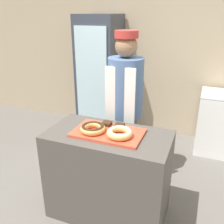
% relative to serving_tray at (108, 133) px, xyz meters
% --- Properties ---
extents(ground_plane, '(14.00, 14.00, 0.00)m').
position_rel_serving_tray_xyz_m(ground_plane, '(0.00, 0.00, -0.93)').
color(ground_plane, '#66605B').
extents(wall_back, '(8.00, 0.06, 2.70)m').
position_rel_serving_tray_xyz_m(wall_back, '(0.00, 2.13, 0.42)').
color(wall_back, tan).
rests_on(wall_back, ground_plane).
extents(display_counter, '(1.15, 0.61, 0.91)m').
position_rel_serving_tray_xyz_m(display_counter, '(0.00, 0.00, -0.47)').
color(display_counter, '#4C4742').
rests_on(display_counter, ground_plane).
extents(serving_tray, '(0.64, 0.38, 0.02)m').
position_rel_serving_tray_xyz_m(serving_tray, '(0.00, 0.00, 0.00)').
color(serving_tray, '#D84C33').
rests_on(serving_tray, display_counter).
extents(donut_chocolate_glaze, '(0.23, 0.23, 0.06)m').
position_rel_serving_tray_xyz_m(donut_chocolate_glaze, '(-0.13, -0.05, 0.05)').
color(donut_chocolate_glaze, tan).
rests_on(donut_chocolate_glaze, serving_tray).
extents(donut_light_glaze, '(0.23, 0.23, 0.06)m').
position_rel_serving_tray_xyz_m(donut_light_glaze, '(0.13, -0.05, 0.05)').
color(donut_light_glaze, tan).
rests_on(donut_light_glaze, serving_tray).
extents(brownie_back_left, '(0.09, 0.09, 0.03)m').
position_rel_serving_tray_xyz_m(brownie_back_left, '(-0.06, 0.13, 0.03)').
color(brownie_back_left, '#382111').
rests_on(brownie_back_left, serving_tray).
extents(brownie_back_right, '(0.09, 0.09, 0.03)m').
position_rel_serving_tray_xyz_m(brownie_back_right, '(0.06, 0.13, 0.03)').
color(brownie_back_right, '#382111').
rests_on(brownie_back_right, serving_tray).
extents(baker_person, '(0.39, 0.39, 1.78)m').
position_rel_serving_tray_xyz_m(baker_person, '(-0.04, 0.60, 0.02)').
color(baker_person, '#4C4C51').
rests_on(baker_person, ground_plane).
extents(beverage_fridge, '(0.62, 0.64, 1.93)m').
position_rel_serving_tray_xyz_m(beverage_fridge, '(-0.86, 1.75, 0.04)').
color(beverage_fridge, '#333842').
rests_on(beverage_fridge, ground_plane).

